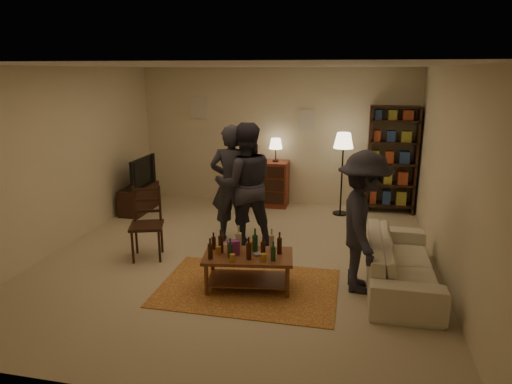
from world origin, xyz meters
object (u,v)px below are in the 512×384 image
(dining_chair, at_px, (147,220))
(floor_lamp, at_px, (343,146))
(bookshelf, at_px, (392,159))
(person_by_sofa, at_px, (363,222))
(dresser, at_px, (263,182))
(person_right, at_px, (245,185))
(coffee_table, at_px, (247,258))
(tv_stand, at_px, (139,192))
(person_left, at_px, (232,184))
(sofa, at_px, (401,262))

(dining_chair, distance_m, floor_lamp, 3.83)
(bookshelf, bearing_deg, person_by_sofa, -99.09)
(dresser, xyz_separation_m, person_by_sofa, (1.89, -3.34, 0.39))
(floor_lamp, xyz_separation_m, person_right, (-1.41, -1.84, -0.35))
(coffee_table, relative_size, floor_lamp, 0.75)
(person_right, bearing_deg, tv_stand, -47.82)
(person_left, bearing_deg, coffee_table, 107.11)
(person_by_sofa, bearing_deg, floor_lamp, 1.99)
(tv_stand, xyz_separation_m, bookshelf, (4.69, 0.98, 0.65))
(floor_lamp, distance_m, person_left, 2.44)
(coffee_table, height_order, person_by_sofa, person_by_sofa)
(bookshelf, height_order, person_by_sofa, bookshelf)
(coffee_table, height_order, floor_lamp, floor_lamp)
(tv_stand, xyz_separation_m, dresser, (2.25, 0.91, 0.09))
(sofa, bearing_deg, dining_chair, 87.07)
(coffee_table, xyz_separation_m, person_by_sofa, (1.37, 0.28, 0.47))
(person_by_sofa, bearing_deg, coffee_table, 96.87)
(dining_chair, height_order, bookshelf, bookshelf)
(tv_stand, distance_m, person_by_sofa, 4.83)
(floor_lamp, distance_m, person_right, 2.34)
(floor_lamp, relative_size, sofa, 0.74)
(tv_stand, distance_m, bookshelf, 4.84)
(coffee_table, distance_m, person_left, 1.74)
(bookshelf, bearing_deg, coffee_table, -117.47)
(dining_chair, bearing_deg, bookshelf, 21.55)
(dining_chair, bearing_deg, coffee_table, -41.15)
(floor_lamp, bearing_deg, person_right, -127.46)
(dining_chair, relative_size, bookshelf, 0.52)
(dining_chair, bearing_deg, person_by_sofa, -26.28)
(bookshelf, bearing_deg, tv_stand, -168.20)
(person_left, bearing_deg, person_by_sofa, 143.06)
(floor_lamp, relative_size, person_by_sofa, 0.89)
(dresser, bearing_deg, coffee_table, -81.79)
(bookshelf, bearing_deg, dining_chair, -139.90)
(coffee_table, relative_size, sofa, 0.56)
(dresser, height_order, person_by_sofa, person_by_sofa)
(person_right, distance_m, person_by_sofa, 2.13)
(sofa, bearing_deg, bookshelf, -0.82)
(person_right, bearing_deg, person_left, -34.31)
(dining_chair, xyz_separation_m, tv_stand, (-1.13, 2.02, -0.17))
(person_left, height_order, person_right, person_right)
(coffee_table, distance_m, floor_lamp, 3.59)
(sofa, relative_size, person_left, 1.12)
(tv_stand, bearing_deg, bookshelf, 11.80)
(tv_stand, relative_size, person_left, 0.57)
(dining_chair, xyz_separation_m, person_by_sofa, (3.02, -0.41, 0.31))
(floor_lamp, bearing_deg, sofa, -73.27)
(coffee_table, distance_m, person_by_sofa, 1.48)
(dining_chair, distance_m, dresser, 3.14)
(coffee_table, height_order, person_right, person_right)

